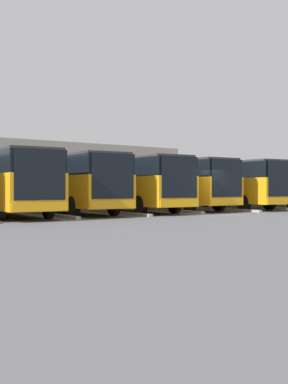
% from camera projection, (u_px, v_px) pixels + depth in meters
% --- Properties ---
extents(ground_plane, '(600.00, 600.00, 0.00)m').
position_uv_depth(ground_plane, '(211.00, 214.00, 26.85)').
color(ground_plane, '#5B5B60').
extents(bus_0, '(3.41, 11.01, 3.28)m').
position_uv_depth(bus_0, '(283.00, 184.00, 39.70)').
color(bus_0, orange).
rests_on(bus_0, ground_plane).
extents(curb_divider_0, '(0.81, 7.43, 0.15)m').
position_uv_depth(curb_divider_0, '(284.00, 206.00, 37.25)').
color(curb_divider_0, '#9E9E99').
rests_on(curb_divider_0, ground_plane).
extents(bus_1, '(3.41, 11.01, 3.28)m').
position_uv_depth(bus_1, '(249.00, 184.00, 37.52)').
color(bus_1, orange).
rests_on(bus_1, ground_plane).
extents(curb_divider_1, '(0.81, 7.43, 0.15)m').
position_uv_depth(curb_divider_1, '(247.00, 207.00, 35.07)').
color(curb_divider_1, '#9E9E99').
rests_on(curb_divider_1, ground_plane).
extents(bus_2, '(3.41, 11.01, 3.28)m').
position_uv_depth(bus_2, '(223.00, 183.00, 34.29)').
color(bus_2, orange).
rests_on(bus_2, ground_plane).
extents(curb_divider_2, '(0.81, 7.43, 0.15)m').
position_uv_depth(curb_divider_2, '(219.00, 209.00, 31.84)').
color(curb_divider_2, '#9E9E99').
rests_on(curb_divider_2, ground_plane).
extents(bus_3, '(3.41, 11.01, 3.28)m').
position_uv_depth(bus_3, '(173.00, 183.00, 32.57)').
color(bus_3, orange).
rests_on(bus_3, ground_plane).
extents(curb_divider_3, '(0.81, 7.43, 0.15)m').
position_uv_depth(curb_divider_3, '(165.00, 210.00, 30.12)').
color(curb_divider_3, '#9E9E99').
rests_on(curb_divider_3, ground_plane).
extents(bus_4, '(3.41, 11.01, 3.28)m').
position_uv_depth(bus_4, '(128.00, 182.00, 29.91)').
color(bus_4, orange).
rests_on(bus_4, ground_plane).
extents(curb_divider_4, '(0.81, 7.43, 0.15)m').
position_uv_depth(curb_divider_4, '(116.00, 212.00, 27.46)').
color(curb_divider_4, '#9E9E99').
rests_on(curb_divider_4, ground_plane).
extents(bus_5, '(3.41, 11.01, 3.28)m').
position_uv_depth(bus_5, '(69.00, 182.00, 27.81)').
color(bus_5, orange).
rests_on(bus_5, ground_plane).
extents(curb_divider_5, '(0.81, 7.43, 0.15)m').
position_uv_depth(curb_divider_5, '(49.00, 214.00, 25.36)').
color(curb_divider_5, '#9E9E99').
rests_on(curb_divider_5, ground_plane).
extents(bus_6, '(3.41, 11.01, 3.28)m').
position_uv_depth(bus_6, '(4.00, 181.00, 25.12)').
color(bus_6, orange).
rests_on(bus_6, ground_plane).
extents(station_building, '(26.38, 16.10, 5.52)m').
position_uv_depth(station_building, '(31.00, 175.00, 46.91)').
color(station_building, '#A8A399').
rests_on(station_building, ground_plane).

